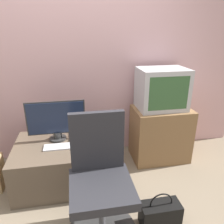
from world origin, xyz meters
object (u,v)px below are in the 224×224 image
(office_chair, at_px, (100,186))
(keyboard, at_px, (61,147))
(main_monitor, at_px, (56,120))
(mouse, at_px, (85,143))
(crt_tv, at_px, (162,89))
(handbag, at_px, (160,214))

(office_chair, bearing_deg, keyboard, 117.30)
(main_monitor, xyz_separation_m, keyboard, (0.04, -0.18, -0.22))
(mouse, height_order, crt_tv, crt_tv)
(main_monitor, relative_size, keyboard, 1.79)
(keyboard, distance_m, mouse, 0.24)
(crt_tv, bearing_deg, main_monitor, -173.05)
(keyboard, bearing_deg, handbag, -39.97)
(keyboard, height_order, office_chair, office_chair)
(mouse, relative_size, handbag, 0.17)
(crt_tv, distance_m, handbag, 1.34)
(main_monitor, relative_size, crt_tv, 1.09)
(mouse, bearing_deg, office_chair, -82.96)
(mouse, height_order, handbag, mouse)
(main_monitor, distance_m, mouse, 0.38)
(main_monitor, bearing_deg, mouse, -29.44)
(main_monitor, xyz_separation_m, office_chair, (0.36, -0.80, -0.25))
(keyboard, xyz_separation_m, crt_tv, (1.18, 0.33, 0.46))
(crt_tv, relative_size, handbag, 1.65)
(main_monitor, height_order, handbag, main_monitor)
(main_monitor, distance_m, handbag, 1.34)
(office_chair, bearing_deg, main_monitor, 113.94)
(keyboard, relative_size, office_chair, 0.34)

